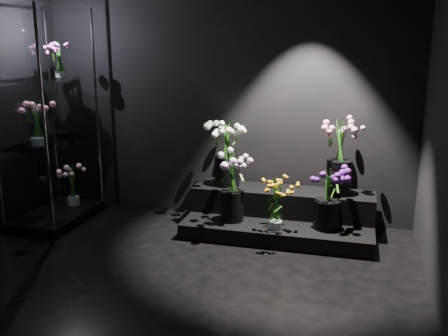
% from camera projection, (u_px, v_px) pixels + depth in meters
% --- Properties ---
extents(floor, '(4.00, 4.00, 0.00)m').
position_uv_depth(floor, '(155.00, 299.00, 3.73)').
color(floor, black).
rests_on(floor, ground).
extents(wall_back, '(4.00, 0.00, 4.00)m').
position_uv_depth(wall_back, '(224.00, 88.00, 5.26)').
color(wall_back, black).
rests_on(wall_back, floor).
extents(display_riser, '(1.84, 0.82, 0.41)m').
position_uv_depth(display_riser, '(280.00, 215.00, 5.04)').
color(display_riser, black).
rests_on(display_riser, floor).
extents(display_case, '(0.60, 1.01, 2.21)m').
position_uv_depth(display_case, '(49.00, 119.00, 5.11)').
color(display_case, black).
rests_on(display_case, floor).
extents(bouquet_orange_bells, '(0.35, 0.35, 0.51)m').
position_uv_depth(bouquet_orange_bells, '(276.00, 202.00, 4.65)').
color(bouquet_orange_bells, white).
rests_on(bouquet_orange_bells, display_riser).
extents(bouquet_lilac, '(0.48, 0.48, 0.70)m').
position_uv_depth(bouquet_lilac, '(232.00, 181.00, 4.85)').
color(bouquet_lilac, black).
rests_on(bouquet_lilac, display_riser).
extents(bouquet_purple, '(0.45, 0.45, 0.58)m').
position_uv_depth(bouquet_purple, '(328.00, 196.00, 4.65)').
color(bouquet_purple, black).
rests_on(bouquet_purple, display_riser).
extents(bouquet_cream_roses, '(0.51, 0.51, 0.68)m').
position_uv_depth(bouquet_cream_roses, '(227.00, 149.00, 5.15)').
color(bouquet_cream_roses, black).
rests_on(bouquet_cream_roses, display_riser).
extents(bouquet_pink_roses, '(0.49, 0.49, 0.73)m').
position_uv_depth(bouquet_pink_roses, '(340.00, 152.00, 4.83)').
color(bouquet_pink_roses, black).
rests_on(bouquet_pink_roses, display_riser).
extents(bouquet_case_pink, '(0.42, 0.42, 0.42)m').
position_uv_depth(bouquet_case_pink, '(37.00, 123.00, 4.95)').
color(bouquet_case_pink, white).
rests_on(bouquet_case_pink, display_case).
extents(bouquet_case_magenta, '(0.23, 0.23, 0.36)m').
position_uv_depth(bouquet_case_magenta, '(59.00, 59.00, 5.12)').
color(bouquet_case_magenta, white).
rests_on(bouquet_case_magenta, display_case).
extents(bouquet_case_base_pink, '(0.33, 0.33, 0.45)m').
position_uv_depth(bouquet_case_base_pink, '(72.00, 184.00, 5.52)').
color(bouquet_case_base_pink, white).
rests_on(bouquet_case_base_pink, display_case).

